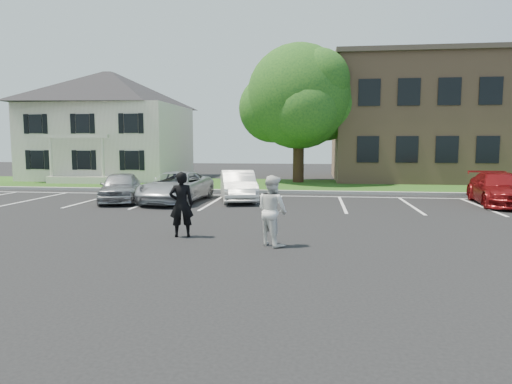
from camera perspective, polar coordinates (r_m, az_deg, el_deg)
ground_plane at (r=11.87m, az=-0.62°, el=-6.53°), size 90.00×90.00×0.00m
curb at (r=23.66m, az=3.41°, el=0.04°), size 40.00×0.30×0.15m
grass_strip at (r=27.64m, az=3.98°, el=0.85°), size 44.00×8.00×0.08m
stall_lines at (r=20.59m, az=6.71°, el=-1.12°), size 34.00×5.36×0.01m
house at (r=34.69m, az=-17.74°, el=7.93°), size 10.30×9.22×7.60m
office_building at (r=35.72m, az=27.93°, el=7.97°), size 22.40×10.40×8.30m
tree at (r=29.64m, az=5.58°, el=11.48°), size 7.80×7.20×8.80m
man_black_suit at (r=12.80m, az=-9.31°, el=-1.54°), size 0.76×0.61×1.82m
man_white_shirt at (r=11.58m, az=2.04°, el=-2.33°), size 1.10×1.10×1.80m
car_silver_west at (r=21.02m, az=-16.57°, el=0.61°), size 2.56×4.16×1.32m
car_silver_minivan at (r=20.42m, az=-9.93°, el=0.63°), size 2.57×4.94×1.33m
car_white_sedan at (r=20.51m, az=-2.24°, el=0.79°), size 2.41×4.35×1.36m
car_red_compact at (r=21.71m, az=28.13°, el=0.35°), size 2.38×4.84×1.35m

